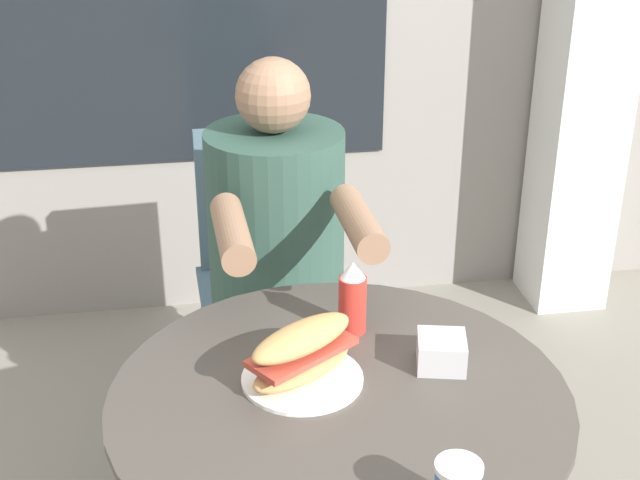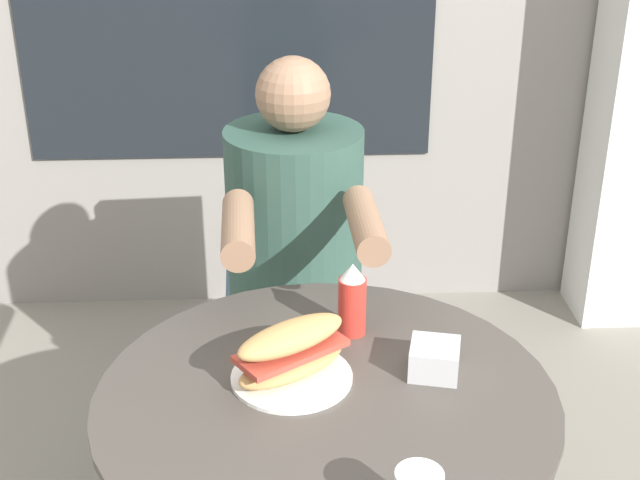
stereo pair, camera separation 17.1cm
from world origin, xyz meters
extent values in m
cylinder|color=#47423D|center=(0.00, 0.00, 0.69)|extent=(0.84, 0.84, 0.02)
cube|color=slate|center=(-0.04, 0.85, 0.44)|extent=(0.39, 0.39, 0.02)
cube|color=slate|center=(-0.05, 1.03, 0.66)|extent=(0.35, 0.04, 0.42)
cylinder|color=slate|center=(0.13, 0.69, 0.21)|extent=(0.03, 0.03, 0.43)
cylinder|color=slate|center=(-0.20, 0.68, 0.21)|extent=(0.03, 0.03, 0.43)
cylinder|color=slate|center=(0.12, 1.02, 0.21)|extent=(0.03, 0.03, 0.43)
cylinder|color=slate|center=(-0.21, 1.01, 0.21)|extent=(0.03, 0.03, 0.43)
cube|color=#2D4C42|center=(-0.04, 0.57, 0.23)|extent=(0.33, 0.42, 0.45)
cylinder|color=#2D4C42|center=(-0.04, 0.63, 0.72)|extent=(0.33, 0.33, 0.54)
sphere|color=#8E6B51|center=(-0.04, 0.63, 1.07)|extent=(0.17, 0.17, 0.17)
cylinder|color=#8E6B51|center=(0.10, 0.34, 0.88)|extent=(0.08, 0.26, 0.07)
cylinder|color=#8E6B51|center=(-0.16, 0.33, 0.88)|extent=(0.08, 0.26, 0.07)
cylinder|color=white|center=(-0.06, 0.05, 0.71)|extent=(0.22, 0.22, 0.01)
ellipsoid|color=tan|center=(-0.06, 0.05, 0.73)|extent=(0.23, 0.19, 0.05)
cube|color=#B74233|center=(-0.06, 0.05, 0.76)|extent=(0.22, 0.19, 0.01)
ellipsoid|color=tan|center=(-0.06, 0.05, 0.79)|extent=(0.23, 0.19, 0.05)
cylinder|color=white|center=(0.12, -0.33, 0.79)|extent=(0.07, 0.07, 0.01)
cube|color=silver|center=(0.20, 0.06, 0.73)|extent=(0.11, 0.11, 0.06)
cylinder|color=red|center=(0.06, 0.21, 0.76)|extent=(0.06, 0.06, 0.12)
cone|color=white|center=(0.06, 0.21, 0.84)|extent=(0.05, 0.05, 0.03)
camera|label=1|loc=(-0.24, -1.30, 1.64)|focal=50.00mm
camera|label=2|loc=(-0.07, -1.32, 1.64)|focal=50.00mm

